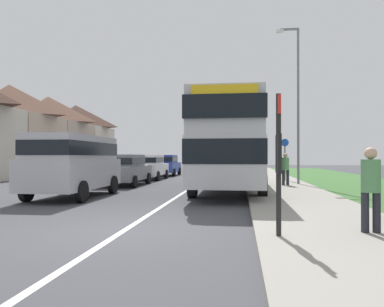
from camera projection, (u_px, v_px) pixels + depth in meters
ground_plane at (124, 231)px, 7.69m from camera, size 120.00×120.00×0.00m
lane_marking_centre at (183, 193)px, 15.63m from camera, size 0.14×60.00×0.01m
pavement_near_side at (295, 198)px, 13.12m from camera, size 3.20×68.00×0.12m
double_decker_bus at (229, 142)px, 16.56m from camera, size 2.80×10.77×3.70m
parked_van_silver at (74, 161)px, 13.94m from camera, size 2.11×4.90×2.25m
parked_car_grey at (125, 169)px, 19.50m from camera, size 1.89×4.47×1.59m
parked_car_white at (149, 166)px, 24.65m from camera, size 1.93×4.38×1.60m
parked_car_blue at (165, 164)px, 29.66m from camera, size 2.01×4.15×1.61m
pedestrian_at_stop at (371, 185)px, 6.92m from camera, size 0.34×0.34×1.67m
pedestrian_walking_away at (286, 167)px, 18.21m from camera, size 0.34×0.34×1.67m
bus_stop_sign at (279, 154)px, 6.64m from camera, size 0.09×0.52×2.60m
cycle_route_sign at (285, 158)px, 21.96m from camera, size 0.44×0.08×2.52m
street_lamp_mid at (296, 96)px, 19.16m from camera, size 1.14×0.20×7.98m
house_terrace_far_side at (30, 133)px, 31.62m from camera, size 6.57×23.35×6.94m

